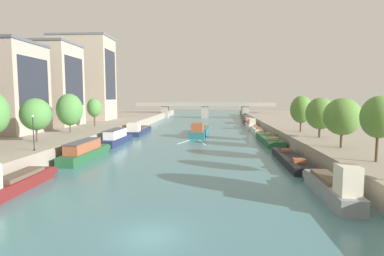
{
  "coord_description": "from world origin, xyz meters",
  "views": [
    {
      "loc": [
        4.02,
        -19.04,
        8.85
      ],
      "look_at": [
        0.0,
        37.22,
        3.23
      ],
      "focal_mm": 29.43,
      "sensor_mm": 36.0,
      "label": 1
    }
  ],
  "objects_px": {
    "moored_boat_left_end": "(85,151)",
    "moored_boat_right_midway": "(251,125)",
    "tree_right_far": "(320,114)",
    "bridge_far": "(205,108)",
    "moored_boat_right_lone": "(291,159)",
    "moored_boat_right_end": "(248,120)",
    "moored_boat_right_second": "(257,131)",
    "tree_right_past_mid": "(301,109)",
    "tree_left_by_lamp": "(36,114)",
    "tree_right_nearest": "(379,117)",
    "moored_boat_right_near": "(333,186)",
    "moored_boat_right_upstream": "(269,140)",
    "tree_right_distant": "(342,117)",
    "moored_boat_left_downstream": "(116,138)",
    "moored_boat_left_gap_after": "(11,183)",
    "lamppost_left_bank": "(33,131)",
    "moored_boat_left_near": "(138,130)",
    "tree_left_second": "(70,110)",
    "barge_midriver": "(200,131)",
    "tree_left_distant": "(94,108)"
  },
  "relations": [
    {
      "from": "barge_midriver",
      "to": "tree_left_second",
      "type": "height_order",
      "value": "tree_left_second"
    },
    {
      "from": "tree_right_far",
      "to": "bridge_far",
      "type": "height_order",
      "value": "tree_right_far"
    },
    {
      "from": "tree_right_distant",
      "to": "bridge_far",
      "type": "height_order",
      "value": "tree_right_distant"
    },
    {
      "from": "moored_boat_left_near",
      "to": "moored_boat_right_midway",
      "type": "bearing_deg",
      "value": 26.74
    },
    {
      "from": "moored_boat_left_gap_after",
      "to": "moored_boat_left_downstream",
      "type": "xyz_separation_m",
      "value": [
        0.33,
        30.38,
        0.23
      ]
    },
    {
      "from": "moored_boat_left_downstream",
      "to": "tree_right_far",
      "type": "bearing_deg",
      "value": -8.64
    },
    {
      "from": "moored_boat_left_near",
      "to": "tree_right_past_mid",
      "type": "xyz_separation_m",
      "value": [
        34.74,
        -14.27,
        5.61
      ]
    },
    {
      "from": "moored_boat_left_gap_after",
      "to": "tree_right_past_mid",
      "type": "relative_size",
      "value": 1.79
    },
    {
      "from": "moored_boat_left_end",
      "to": "moored_boat_right_midway",
      "type": "xyz_separation_m",
      "value": [
        28.67,
        46.1,
        -0.19
      ]
    },
    {
      "from": "tree_right_distant",
      "to": "tree_right_far",
      "type": "relative_size",
      "value": 1.0
    },
    {
      "from": "moored_boat_left_gap_after",
      "to": "tree_right_distant",
      "type": "height_order",
      "value": "tree_right_distant"
    },
    {
      "from": "moored_boat_left_end",
      "to": "moored_boat_right_upstream",
      "type": "bearing_deg",
      "value": 31.56
    },
    {
      "from": "barge_midriver",
      "to": "moored_boat_left_gap_after",
      "type": "height_order",
      "value": "moored_boat_left_gap_after"
    },
    {
      "from": "moored_boat_left_end",
      "to": "bridge_far",
      "type": "xyz_separation_m",
      "value": [
        14.37,
        87.9,
        2.94
      ]
    },
    {
      "from": "moored_boat_right_end",
      "to": "tree_right_distant",
      "type": "height_order",
      "value": "tree_right_distant"
    },
    {
      "from": "moored_boat_left_downstream",
      "to": "moored_boat_right_second",
      "type": "relative_size",
      "value": 1.19
    },
    {
      "from": "moored_boat_right_end",
      "to": "lamppost_left_bank",
      "type": "bearing_deg",
      "value": -115.8
    },
    {
      "from": "tree_right_past_mid",
      "to": "moored_boat_right_midway",
      "type": "bearing_deg",
      "value": 101.78
    },
    {
      "from": "bridge_far",
      "to": "moored_boat_left_downstream",
      "type": "bearing_deg",
      "value": -101.03
    },
    {
      "from": "moored_boat_left_gap_after",
      "to": "moored_boat_right_near",
      "type": "height_order",
      "value": "moored_boat_right_near"
    },
    {
      "from": "moored_boat_right_lone",
      "to": "tree_left_distant",
      "type": "bearing_deg",
      "value": 144.65
    },
    {
      "from": "tree_left_by_lamp",
      "to": "tree_right_nearest",
      "type": "relative_size",
      "value": 0.95
    },
    {
      "from": "moored_boat_left_downstream",
      "to": "tree_right_far",
      "type": "height_order",
      "value": "tree_right_far"
    },
    {
      "from": "moored_boat_left_end",
      "to": "moored_boat_right_near",
      "type": "bearing_deg",
      "value": -28.46
    },
    {
      "from": "lamppost_left_bank",
      "to": "moored_boat_right_upstream",
      "type": "bearing_deg",
      "value": 36.6
    },
    {
      "from": "tree_left_distant",
      "to": "bridge_far",
      "type": "bearing_deg",
      "value": 70.06
    },
    {
      "from": "moored_boat_right_end",
      "to": "tree_right_past_mid",
      "type": "relative_size",
      "value": 1.9
    },
    {
      "from": "tree_right_nearest",
      "to": "moored_boat_right_near",
      "type": "bearing_deg",
      "value": -139.78
    },
    {
      "from": "moored_boat_right_second",
      "to": "tree_left_by_lamp",
      "type": "relative_size",
      "value": 1.64
    },
    {
      "from": "moored_boat_right_end",
      "to": "tree_right_far",
      "type": "bearing_deg",
      "value": -83.46
    },
    {
      "from": "moored_boat_right_near",
      "to": "tree_left_second",
      "type": "distance_m",
      "value": 46.95
    },
    {
      "from": "moored_boat_right_end",
      "to": "lamppost_left_bank",
      "type": "height_order",
      "value": "lamppost_left_bank"
    },
    {
      "from": "moored_boat_left_gap_after",
      "to": "tree_right_far",
      "type": "xyz_separation_m",
      "value": [
        35.73,
        25.0,
        5.18
      ]
    },
    {
      "from": "moored_boat_right_near",
      "to": "tree_right_past_mid",
      "type": "xyz_separation_m",
      "value": [
        5.97,
        32.9,
        5.4
      ]
    },
    {
      "from": "moored_boat_right_second",
      "to": "tree_right_past_mid",
      "type": "bearing_deg",
      "value": -69.09
    },
    {
      "from": "moored_boat_right_lone",
      "to": "moored_boat_right_end",
      "type": "height_order",
      "value": "moored_boat_right_end"
    },
    {
      "from": "moored_boat_left_near",
      "to": "tree_right_nearest",
      "type": "relative_size",
      "value": 2.52
    },
    {
      "from": "moored_boat_left_end",
      "to": "moored_boat_right_second",
      "type": "height_order",
      "value": "moored_boat_left_end"
    },
    {
      "from": "moored_boat_right_upstream",
      "to": "tree_right_nearest",
      "type": "xyz_separation_m",
      "value": [
        5.86,
        -28.16,
        6.19
      ]
    },
    {
      "from": "tree_left_distant",
      "to": "lamppost_left_bank",
      "type": "height_order",
      "value": "tree_left_distant"
    },
    {
      "from": "moored_boat_left_downstream",
      "to": "tree_left_by_lamp",
      "type": "xyz_separation_m",
      "value": [
        -7.66,
        -13.33,
        5.11
      ]
    },
    {
      "from": "moored_boat_right_near",
      "to": "tree_left_by_lamp",
      "type": "distance_m",
      "value": 40.26
    },
    {
      "from": "bridge_far",
      "to": "moored_boat_right_upstream",
      "type": "bearing_deg",
      "value": -78.24
    },
    {
      "from": "tree_right_far",
      "to": "lamppost_left_bank",
      "type": "bearing_deg",
      "value": -158.54
    },
    {
      "from": "moored_boat_left_end",
      "to": "moored_boat_right_end",
      "type": "xyz_separation_m",
      "value": [
        29.36,
        61.87,
        -0.01
      ]
    },
    {
      "from": "moored_boat_right_lone",
      "to": "tree_left_second",
      "type": "xyz_separation_m",
      "value": [
        -36.79,
        13.89,
        5.97
      ]
    },
    {
      "from": "tree_left_second",
      "to": "tree_left_distant",
      "type": "bearing_deg",
      "value": 90.72
    },
    {
      "from": "moored_boat_right_upstream",
      "to": "tree_right_distant",
      "type": "xyz_separation_m",
      "value": [
        5.86,
        -19.23,
        5.67
      ]
    },
    {
      "from": "tree_right_far",
      "to": "tree_right_distant",
      "type": "bearing_deg",
      "value": -93.39
    },
    {
      "from": "moored_boat_left_downstream",
      "to": "tree_left_by_lamp",
      "type": "height_order",
      "value": "tree_left_by_lamp"
    }
  ]
}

